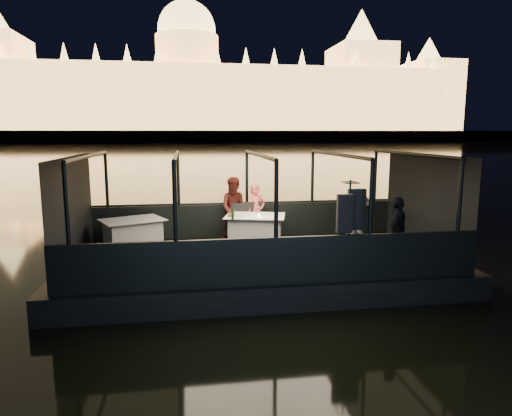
{
  "coord_description": "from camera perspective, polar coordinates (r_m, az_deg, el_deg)",
  "views": [
    {
      "loc": [
        -1.6,
        -9.97,
        3.29
      ],
      "look_at": [
        0.0,
        0.4,
        1.55
      ],
      "focal_mm": 32.0,
      "sensor_mm": 36.0,
      "label": 1
    }
  ],
  "objects": [
    {
      "name": "plate_far",
      "position": [
        11.17,
        -1.79,
        -0.99
      ],
      "size": [
        0.27,
        0.27,
        0.02
      ],
      "primitive_type": "cylinder",
      "rotation": [
        0.0,
        0.0,
        -0.02
      ],
      "color": "silver",
      "rests_on": "dining_table_central"
    },
    {
      "name": "end_wall_aft",
      "position": [
        11.55,
        20.34,
        0.66
      ],
      "size": [
        0.02,
        4.0,
        2.3
      ],
      "primitive_type": null,
      "color": "black",
      "rests_on": "boat_deck"
    },
    {
      "name": "chair_port_right",
      "position": [
        11.78,
        -0.17,
        -2.05
      ],
      "size": [
        0.54,
        0.54,
        1.0
      ],
      "primitive_type": "cube",
      "rotation": [
        0.0,
        0.0,
        0.19
      ],
      "color": "black",
      "rests_on": "boat_deck"
    },
    {
      "name": "end_wall_fore",
      "position": [
        10.39,
        -22.01,
        -0.36
      ],
      "size": [
        0.02,
        4.0,
        2.3
      ],
      "primitive_type": null,
      "color": "black",
      "rests_on": "boat_deck"
    },
    {
      "name": "dining_table_aft",
      "position": [
        11.33,
        -15.12,
        -3.17
      ],
      "size": [
        1.7,
        1.51,
        0.75
      ],
      "primitive_type": "cube",
      "rotation": [
        0.0,
        0.0,
        0.42
      ],
      "color": "silver",
      "rests_on": "boat_deck"
    },
    {
      "name": "wine_bottle",
      "position": [
        10.79,
        -2.94,
        -0.6
      ],
      "size": [
        0.06,
        0.06,
        0.29
      ],
      "primitive_type": "cylinder",
      "rotation": [
        0.0,
        0.0,
        -0.02
      ],
      "color": "#123314",
      "rests_on": "dining_table_central"
    },
    {
      "name": "parliament_building",
      "position": [
        186.76,
        -8.56,
        17.21
      ],
      "size": [
        220.0,
        32.0,
        60.0
      ],
      "primitive_type": null,
      "color": "#F2D18C",
      "rests_on": "embankment"
    },
    {
      "name": "passenger_stripe",
      "position": [
        9.6,
        12.55,
        -2.47
      ],
      "size": [
        0.64,
        1.05,
        1.56
      ],
      "primitive_type": "imported",
      "rotation": [
        0.0,
        0.0,
        1.64
      ],
      "color": "silver",
      "rests_on": "boat_deck"
    },
    {
      "name": "gunwale_port",
      "position": [
        12.3,
        -1.13,
        -1.56
      ],
      "size": [
        8.0,
        0.08,
        0.9
      ],
      "primitive_type": "cube",
      "color": "black",
      "rests_on": "boat_deck"
    },
    {
      "name": "cabin_glass_starboard",
      "position": [
        8.21,
        2.55,
        1.09
      ],
      "size": [
        8.0,
        0.02,
        1.4
      ],
      "primitive_type": null,
      "color": "#99B2B2",
      "rests_on": "gunwale_starboard"
    },
    {
      "name": "wine_glass_white",
      "position": [
        10.87,
        -2.75,
        -0.83
      ],
      "size": [
        0.08,
        0.08,
        0.2
      ],
      "primitive_type": null,
      "rotation": [
        0.0,
        0.0,
        -0.35
      ],
      "color": "white",
      "rests_on": "dining_table_central"
    },
    {
      "name": "cabin_roof_glass",
      "position": [
        10.11,
        0.35,
        6.64
      ],
      "size": [
        8.0,
        4.0,
        0.02
      ],
      "primitive_type": null,
      "color": "#99B2B2",
      "rests_on": "boat_deck"
    },
    {
      "name": "passenger_dark",
      "position": [
        9.73,
        17.24,
        -2.51
      ],
      "size": [
        0.87,
        0.92,
        1.52
      ],
      "primitive_type": "imported",
      "rotation": [
        0.0,
        0.0,
        3.99
      ],
      "color": "black",
      "rests_on": "boat_deck"
    },
    {
      "name": "wine_glass_empty",
      "position": [
        10.91,
        0.34,
        -0.78
      ],
      "size": [
        0.06,
        0.06,
        0.18
      ],
      "primitive_type": null,
      "rotation": [
        0.0,
        0.0,
        0.03
      ],
      "color": "silver",
      "rests_on": "dining_table_central"
    },
    {
      "name": "person_woman_coral",
      "position": [
        11.99,
        -0.01,
        -0.38
      ],
      "size": [
        0.61,
        0.5,
        1.45
      ],
      "primitive_type": "imported",
      "rotation": [
        0.0,
        0.0,
        0.35
      ],
      "color": "#F35859",
      "rests_on": "boat_deck"
    },
    {
      "name": "cabin_glass_port",
      "position": [
        12.13,
        -1.15,
        3.78
      ],
      "size": [
        8.0,
        0.02,
        1.4
      ],
      "primitive_type": null,
      "color": "#99B2B2",
      "rests_on": "gunwale_port"
    },
    {
      "name": "river_water",
      "position": [
        90.04,
        -7.79,
        7.21
      ],
      "size": [
        500.0,
        500.0,
        0.0
      ],
      "primitive_type": "plane",
      "color": "black",
      "rests_on": "ground"
    },
    {
      "name": "dining_table_central",
      "position": [
        11.35,
        -0.1,
        -2.82
      ],
      "size": [
        1.67,
        1.38,
        0.77
      ],
      "primitive_type": "cube",
      "rotation": [
        0.0,
        0.0,
        -0.25
      ],
      "color": "silver",
      "rests_on": "boat_deck"
    },
    {
      "name": "wine_glass_red",
      "position": [
        11.32,
        0.39,
        -0.4
      ],
      "size": [
        0.09,
        0.09,
        0.21
      ],
      "primitive_type": null,
      "rotation": [
        0.0,
        0.0,
        -0.33
      ],
      "color": "silver",
      "rests_on": "dining_table_central"
    },
    {
      "name": "gunwale_starboard",
      "position": [
        8.46,
        2.49,
        -6.65
      ],
      "size": [
        8.0,
        0.08,
        0.9
      ],
      "primitive_type": "cube",
      "color": "black",
      "rests_on": "boat_deck"
    },
    {
      "name": "boat_deck",
      "position": [
        10.48,
        0.33,
        -6.14
      ],
      "size": [
        8.0,
        4.0,
        0.04
      ],
      "primitive_type": "cube",
      "color": "black",
      "rests_on": "boat_hull"
    },
    {
      "name": "chair_port_left",
      "position": [
        11.73,
        -1.91,
        -2.1
      ],
      "size": [
        0.54,
        0.54,
        0.97
      ],
      "primitive_type": "cube",
      "rotation": [
        0.0,
        0.0,
        -0.23
      ],
      "color": "black",
      "rests_on": "boat_deck"
    },
    {
      "name": "embankment",
      "position": [
        219.99,
        -8.43,
        8.7
      ],
      "size": [
        400.0,
        140.0,
        6.0
      ],
      "primitive_type": "cube",
      "color": "#423D33",
      "rests_on": "ground"
    },
    {
      "name": "bread_basket",
      "position": [
        11.12,
        -3.1,
        -0.88
      ],
      "size": [
        0.22,
        0.22,
        0.07
      ],
      "primitive_type": "cylinder",
      "rotation": [
        0.0,
        0.0,
        0.26
      ],
      "color": "brown",
      "rests_on": "dining_table_central"
    },
    {
      "name": "coat_stand",
      "position": [
        8.98,
        11.51,
        -2.92
      ],
      "size": [
        0.58,
        0.49,
        1.91
      ],
      "primitive_type": null,
      "rotation": [
        0.0,
        0.0,
        -0.13
      ],
      "color": "black",
      "rests_on": "boat_deck"
    },
    {
      "name": "canopy_ribs",
      "position": [
        10.23,
        0.34,
        0.19
      ],
      "size": [
        8.0,
        4.0,
        2.3
      ],
      "primitive_type": null,
      "color": "black",
      "rests_on": "boat_deck"
    },
    {
      "name": "plate_near",
      "position": [
        10.91,
        1.3,
        -1.24
      ],
      "size": [
        0.28,
        0.28,
        0.01
      ],
      "primitive_type": "cylinder",
      "rotation": [
        0.0,
        0.0,
        0.31
      ],
      "color": "white",
      "rests_on": "dining_table_central"
    },
    {
      "name": "person_man_maroon",
      "position": [
        11.92,
        -2.62,
        -0.45
      ],
      "size": [
        0.9,
        0.76,
        1.65
      ],
      "primitive_type": "imported",
      "rotation": [
        0.0,
        0.0,
        -0.19
      ],
      "color": "#431612",
      "rests_on": "boat_deck"
    },
    {
      "name": "amber_candle",
      "position": [
        11.04,
        0.41,
        -0.94
      ],
      "size": [
        0.06,
        0.06,
        0.07
      ],
      "primitive_type": "cylinder",
      "rotation": [
        0.0,
        0.0,
        0.34
      ],
      "color": "#FFA83F",
      "rests_on": "dining_table_central"
    },
    {
      "name": "boat_hull",
      "position": [
        10.62,
        0.33,
        -8.63
      ],
      "size": [
        8.6,
        4.4,
        1.0
      ],
      "primitive_type": "cube",
      "color": "black",
      "rests_on": "river_water"
    }
  ]
}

